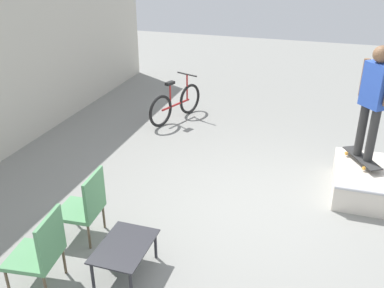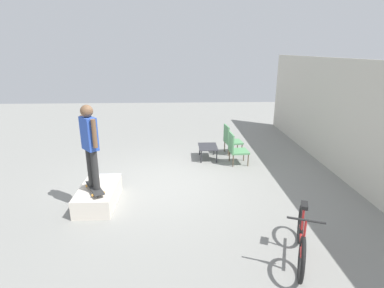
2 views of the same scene
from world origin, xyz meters
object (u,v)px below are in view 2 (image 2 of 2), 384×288
at_px(patio_chair_left, 230,139).
at_px(patio_chair_right, 236,148).
at_px(coffee_table, 208,148).
at_px(skateboard_on_ramp, 95,188).
at_px(person_skater, 90,140).
at_px(skate_ramp_box, 99,195).
at_px(bicycle, 301,239).

xyz_separation_m(patio_chair_left, patio_chair_right, (0.92, -0.00, 0.00)).
bearing_deg(patio_chair_left, coffee_table, 113.47).
height_order(skateboard_on_ramp, person_skater, person_skater).
bearing_deg(patio_chair_left, person_skater, 127.71).
xyz_separation_m(skate_ramp_box, person_skater, (0.20, 0.00, 1.30)).
xyz_separation_m(coffee_table, patio_chair_right, (0.47, 0.76, 0.15)).
relative_size(patio_chair_right, bicycle, 0.60).
relative_size(patio_chair_left, bicycle, 0.60).
relative_size(person_skater, bicycle, 1.11).
distance_m(skateboard_on_ramp, person_skater, 1.02).
height_order(skate_ramp_box, patio_chair_right, patio_chair_right).
xyz_separation_m(patio_chair_left, bicycle, (5.10, 0.29, -0.13)).
bearing_deg(patio_chair_right, person_skater, 121.60).
height_order(patio_chair_left, bicycle, bicycle).
height_order(person_skater, coffee_table, person_skater).
relative_size(skate_ramp_box, skateboard_on_ramp, 1.71).
relative_size(skate_ramp_box, patio_chair_right, 1.48).
distance_m(patio_chair_left, bicycle, 5.11).
distance_m(coffee_table, patio_chair_right, 0.91).
bearing_deg(person_skater, bicycle, 24.39).
relative_size(skateboard_on_ramp, coffee_table, 1.01).
xyz_separation_m(skateboard_on_ramp, patio_chair_right, (-2.45, 3.38, 0.01)).
bearing_deg(bicycle, person_skater, -94.65).
height_order(patio_chair_left, patio_chair_right, same).
height_order(coffee_table, patio_chair_right, patio_chair_right).
relative_size(skateboard_on_ramp, person_skater, 0.47).
bearing_deg(coffee_table, patio_chair_right, 58.14).
bearing_deg(patio_chair_right, bicycle, 179.58).
bearing_deg(person_skater, patio_chair_right, 85.62).
xyz_separation_m(skate_ramp_box, coffee_table, (-2.72, 2.62, 0.15)).
bearing_deg(skateboard_on_ramp, bicycle, 35.64).
distance_m(coffee_table, bicycle, 4.77).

